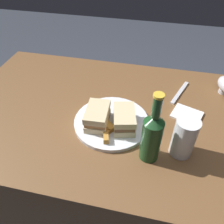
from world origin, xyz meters
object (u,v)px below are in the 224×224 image
(napkin, at_px, (187,115))
(sandwich_half_right, at_px, (124,119))
(cider_bottle, at_px, (152,136))
(sandwich_half_left, at_px, (97,116))
(fork, at_px, (180,92))
(plate, at_px, (112,122))
(pint_glass, at_px, (184,139))

(napkin, bearing_deg, sandwich_half_right, 28.44)
(cider_bottle, bearing_deg, sandwich_half_left, -26.08)
(fork, bearing_deg, cider_bottle, -174.62)
(sandwich_half_right, xyz_separation_m, cider_bottle, (-0.10, 0.10, 0.05))
(plate, relative_size, fork, 1.57)
(sandwich_half_right, bearing_deg, fork, -127.29)
(pint_glass, bearing_deg, cider_bottle, 21.56)
(sandwich_half_right, bearing_deg, napkin, -151.56)
(cider_bottle, bearing_deg, sandwich_half_right, -45.63)
(cider_bottle, xyz_separation_m, fork, (-0.10, -0.37, -0.10))
(sandwich_half_right, height_order, fork, sandwich_half_right)
(sandwich_half_right, xyz_separation_m, napkin, (-0.23, -0.12, -0.04))
(napkin, bearing_deg, sandwich_half_left, 21.75)
(plate, distance_m, sandwich_half_right, 0.07)
(sandwich_half_left, distance_m, sandwich_half_right, 0.10)
(sandwich_half_right, bearing_deg, cider_bottle, 134.37)
(sandwich_half_left, bearing_deg, cider_bottle, 153.92)
(plate, bearing_deg, cider_bottle, 141.51)
(fork, bearing_deg, pint_glass, -159.34)
(pint_glass, distance_m, napkin, 0.20)
(sandwich_half_right, relative_size, pint_glass, 0.93)
(sandwich_half_right, distance_m, cider_bottle, 0.15)
(cider_bottle, bearing_deg, fork, -105.27)
(pint_glass, height_order, fork, pint_glass)
(sandwich_half_left, xyz_separation_m, cider_bottle, (-0.20, 0.10, 0.05))
(sandwich_half_left, height_order, fork, sandwich_half_left)
(cider_bottle, bearing_deg, pint_glass, -158.44)
(sandwich_half_right, distance_m, pint_glass, 0.21)
(pint_glass, xyz_separation_m, cider_bottle, (0.10, 0.04, 0.03))
(plate, xyz_separation_m, fork, (-0.25, -0.25, -0.00))
(plate, height_order, pint_glass, pint_glass)
(sandwich_half_left, height_order, sandwich_half_right, sandwich_half_left)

